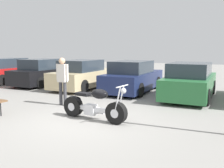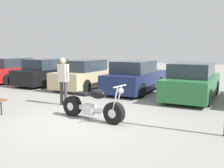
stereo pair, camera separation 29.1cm
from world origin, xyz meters
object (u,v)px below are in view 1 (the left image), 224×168
Objects in this scene: parked_car_green at (190,82)px; parked_car_navy at (133,78)px; motorcycle at (93,105)px; parked_car_champagne at (83,75)px; parked_car_red at (9,71)px; person_standing at (62,77)px; parked_car_black at (44,73)px.

parked_car_navy is at bearing 171.26° from parked_car_green.
motorcycle is 0.51× the size of parked_car_champagne.
parked_car_navy is at bearing 98.42° from motorcycle.
motorcycle is at bearing -113.12° from parked_car_green.
parked_car_red is 8.16m from parked_car_navy.
parked_car_navy is 2.75m from parked_car_green.
person_standing is at bearing 149.89° from motorcycle.
parked_car_green is at bearing -2.77° from parked_car_champagne.
parked_car_champagne is 4.07m from person_standing.
parked_car_red is at bearing 151.71° from person_standing.
parked_car_red and parked_car_navy have the same top height.
person_standing reaches higher than parked_car_navy.
parked_car_red is 1.00× the size of parked_car_champagne.
parked_car_green is at bearing -2.58° from parked_car_black.
parked_car_navy is 1.00× the size of parked_car_green.
parked_car_champagne is at bearing 125.36° from motorcycle.
motorcycle is 1.24× the size of person_standing.
parked_car_black is 1.00× the size of parked_car_green.
parked_car_black is 2.72m from parked_car_champagne.
motorcycle is at bearing -38.89° from parked_car_black.
parked_car_red is 1.00× the size of parked_car_green.
person_standing is at bearing -67.92° from parked_car_champagne.
parked_car_red is (-8.91, 4.87, 0.26)m from motorcycle.
parked_car_navy is at bearing 73.03° from person_standing.
parked_car_champagne is at bearing 112.08° from person_standing.
motorcycle is at bearing -28.69° from parked_car_red.
parked_car_red is 2.43× the size of person_standing.
parked_car_green is (8.16, -0.37, 0.00)m from parked_car_black.
parked_car_champagne and parked_car_navy have the same top height.
motorcycle is 2.33m from person_standing.
person_standing reaches higher than parked_car_black.
parked_car_champagne is at bearing -2.20° from parked_car_black.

